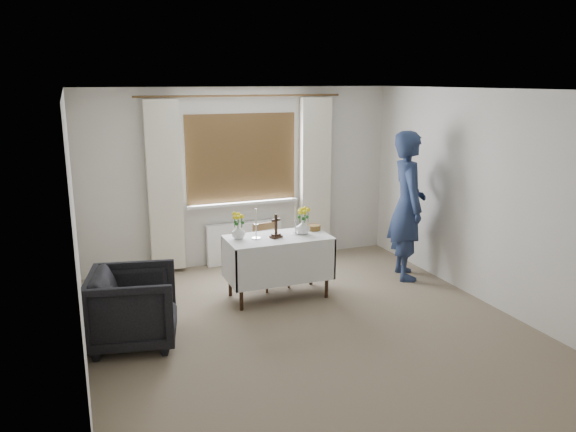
% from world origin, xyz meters
% --- Properties ---
extents(ground, '(5.00, 5.00, 0.00)m').
position_xyz_m(ground, '(0.00, 0.00, 0.00)').
color(ground, gray).
rests_on(ground, ground).
extents(altar_table, '(1.24, 0.64, 0.76)m').
position_xyz_m(altar_table, '(-0.00, 1.00, 0.38)').
color(altar_table, white).
rests_on(altar_table, ground).
extents(wooden_chair, '(0.44, 0.44, 0.82)m').
position_xyz_m(wooden_chair, '(0.04, 1.36, 0.41)').
color(wooden_chair, brown).
rests_on(wooden_chair, ground).
extents(armchair, '(0.99, 0.97, 0.77)m').
position_xyz_m(armchair, '(-1.78, 0.35, 0.38)').
color(armchair, black).
rests_on(armchair, ground).
extents(person, '(0.66, 0.82, 1.96)m').
position_xyz_m(person, '(1.84, 1.07, 0.98)').
color(person, navy).
rests_on(person, ground).
extents(radiator, '(1.10, 0.10, 0.60)m').
position_xyz_m(radiator, '(0.00, 2.42, 0.30)').
color(radiator, white).
rests_on(radiator, ground).
extents(wooden_cross, '(0.16, 0.14, 0.29)m').
position_xyz_m(wooden_cross, '(-0.04, 0.97, 0.91)').
color(wooden_cross, black).
rests_on(wooden_cross, altar_table).
extents(candlestick_left, '(0.12, 0.12, 0.37)m').
position_xyz_m(candlestick_left, '(-0.27, 1.02, 0.94)').
color(candlestick_left, silver).
rests_on(candlestick_left, altar_table).
extents(candlestick_right, '(0.11, 0.11, 0.35)m').
position_xyz_m(candlestick_right, '(0.24, 1.03, 0.93)').
color(candlestick_right, silver).
rests_on(candlestick_right, altar_table).
extents(flower_vase_left, '(0.18, 0.18, 0.17)m').
position_xyz_m(flower_vase_left, '(-0.47, 1.09, 0.85)').
color(flower_vase_left, silver).
rests_on(flower_vase_left, altar_table).
extents(flower_vase_right, '(0.20, 0.20, 0.18)m').
position_xyz_m(flower_vase_right, '(0.33, 1.01, 0.85)').
color(flower_vase_right, silver).
rests_on(flower_vase_right, altar_table).
extents(wicker_basket, '(0.23, 0.23, 0.07)m').
position_xyz_m(wicker_basket, '(0.52, 1.13, 0.80)').
color(wicker_basket, brown).
rests_on(wicker_basket, altar_table).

